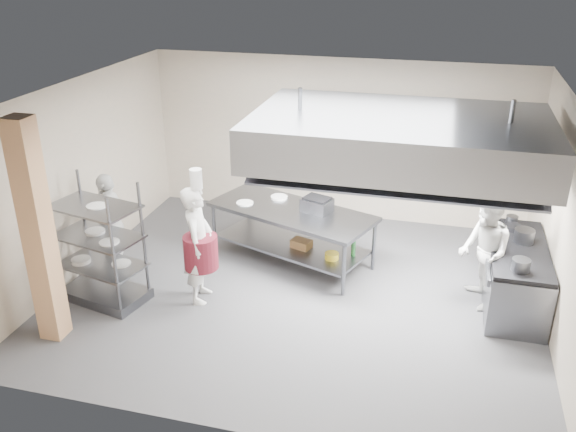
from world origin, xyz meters
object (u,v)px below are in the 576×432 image
(chef_head, at_px, (199,245))
(stockpot, at_px, (524,236))
(pass_rack, at_px, (99,243))
(island, at_px, (292,235))
(cooking_range, at_px, (514,277))
(chef_line, at_px, (484,252))
(chef_plating, at_px, (111,224))
(griddle, at_px, (317,205))

(chef_head, xyz_separation_m, stockpot, (4.49, 1.23, 0.11))
(pass_rack, height_order, chef_head, pass_rack)
(island, relative_size, cooking_range, 1.34)
(pass_rack, distance_m, chef_line, 5.46)
(pass_rack, bearing_deg, cooking_range, 26.34)
(pass_rack, bearing_deg, chef_head, 27.40)
(cooking_range, xyz_separation_m, chef_head, (-4.43, -1.04, 0.46))
(chef_plating, bearing_deg, chef_line, 80.85)
(pass_rack, distance_m, chef_head, 1.42)
(pass_rack, distance_m, chef_plating, 0.85)
(pass_rack, relative_size, stockpot, 6.48)
(cooking_range, height_order, chef_head, chef_head)
(pass_rack, xyz_separation_m, chef_plating, (-0.28, 0.80, -0.09))
(island, bearing_deg, stockpot, 15.70)
(pass_rack, bearing_deg, stockpot, 27.92)
(chef_line, relative_size, chef_plating, 1.02)
(pass_rack, xyz_separation_m, cooking_range, (5.80, 1.40, -0.49))
(cooking_range, distance_m, chef_line, 0.66)
(island, distance_m, stockpot, 3.55)
(cooking_range, xyz_separation_m, griddle, (-3.03, 0.49, 0.60))
(griddle, xyz_separation_m, stockpot, (3.09, -0.30, -0.02))
(chef_head, distance_m, chef_plating, 1.71)
(chef_line, bearing_deg, griddle, -118.66)
(island, xyz_separation_m, griddle, (0.41, 0.03, 0.56))
(island, xyz_separation_m, chef_plating, (-2.64, -1.06, 0.37))
(chef_line, height_order, griddle, chef_line)
(chef_plating, bearing_deg, chef_head, 61.49)
(chef_head, distance_m, chef_line, 4.04)
(pass_rack, relative_size, chef_line, 1.08)
(pass_rack, distance_m, cooking_range, 5.99)
(pass_rack, bearing_deg, chef_plating, 121.97)
(stockpot, bearing_deg, island, 175.66)
(chef_plating, bearing_deg, stockpot, 83.73)
(chef_plating, relative_size, stockpot, 5.86)
(island, relative_size, pass_rack, 1.47)
(cooking_range, bearing_deg, chef_plating, -174.33)
(chef_line, xyz_separation_m, chef_plating, (-5.60, -0.44, -0.02))
(chef_line, relative_size, stockpot, 5.98)
(chef_plating, bearing_deg, island, 98.19)
(chef_line, xyz_separation_m, stockpot, (0.54, 0.35, 0.15))
(griddle, distance_m, stockpot, 3.11)
(cooking_range, bearing_deg, chef_head, -166.74)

